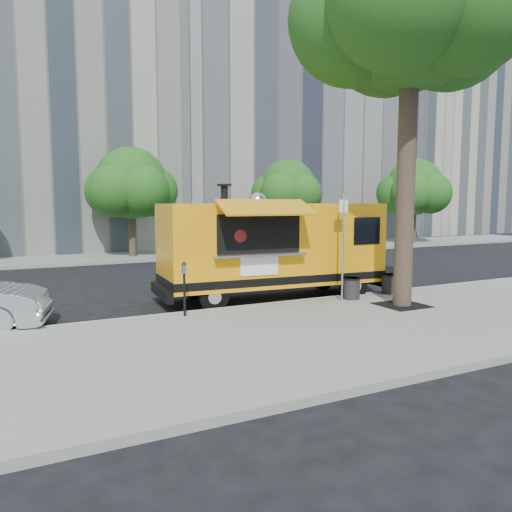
# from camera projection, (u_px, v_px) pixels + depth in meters

# --- Properties ---
(ground) EXTENTS (120.00, 120.00, 0.00)m
(ground) POSITION_uv_depth(u_px,v_px,m) (267.00, 301.00, 14.70)
(ground) COLOR black
(ground) RESTS_ON ground
(sidewalk) EXTENTS (60.00, 6.00, 0.15)m
(sidewalk) POSITION_uv_depth(u_px,v_px,m) (352.00, 329.00, 11.14)
(sidewalk) COLOR gray
(sidewalk) RESTS_ON ground
(curb) EXTENTS (60.00, 0.14, 0.16)m
(curb) POSITION_uv_depth(u_px,v_px,m) (283.00, 304.00, 13.87)
(curb) COLOR #999993
(curb) RESTS_ON ground
(far_sidewalk) EXTENTS (60.00, 5.00, 0.15)m
(far_sidewalk) POSITION_uv_depth(u_px,v_px,m) (148.00, 255.00, 26.66)
(far_sidewalk) COLOR gray
(far_sidewalk) RESTS_ON ground
(building_mid) EXTENTS (20.00, 14.00, 20.00)m
(building_mid) POSITION_uv_depth(u_px,v_px,m) (264.00, 112.00, 39.40)
(building_mid) COLOR gray
(building_mid) RESTS_ON ground
(building_right) EXTENTS (16.00, 12.00, 16.00)m
(building_right) POSITION_uv_depth(u_px,v_px,m) (422.00, 149.00, 48.60)
(building_right) COLOR #A8A18C
(building_right) RESTS_ON ground
(tree_well) EXTENTS (1.20, 1.20, 0.02)m
(tree_well) POSITION_uv_depth(u_px,v_px,m) (402.00, 305.00, 13.37)
(tree_well) COLOR black
(tree_well) RESTS_ON sidewalk
(far_tree_b) EXTENTS (3.60, 3.60, 5.50)m
(far_tree_b) POSITION_uv_depth(u_px,v_px,m) (131.00, 183.00, 25.09)
(far_tree_b) COLOR #33261C
(far_tree_b) RESTS_ON far_sidewalk
(far_tree_c) EXTENTS (3.24, 3.24, 5.21)m
(far_tree_c) POSITION_uv_depth(u_px,v_px,m) (288.00, 188.00, 28.88)
(far_tree_c) COLOR #33261C
(far_tree_c) RESTS_ON far_sidewalk
(far_tree_d) EXTENTS (3.78, 3.78, 5.64)m
(far_tree_d) POSITION_uv_depth(u_px,v_px,m) (415.00, 187.00, 33.54)
(far_tree_d) COLOR #33261C
(far_tree_d) RESTS_ON far_sidewalk
(sign_post) EXTENTS (0.28, 0.06, 3.00)m
(sign_post) POSITION_uv_depth(u_px,v_px,m) (343.00, 240.00, 13.82)
(sign_post) COLOR silver
(sign_post) RESTS_ON sidewalk
(parking_meter) EXTENTS (0.11, 0.11, 1.33)m
(parking_meter) POSITION_uv_depth(u_px,v_px,m) (184.00, 282.00, 12.05)
(parking_meter) COLOR black
(parking_meter) RESTS_ON sidewalk
(food_truck) EXTENTS (7.00, 3.41, 3.39)m
(food_truck) POSITION_uv_depth(u_px,v_px,m) (272.00, 246.00, 14.79)
(food_truck) COLOR #FC9D0D
(food_truck) RESTS_ON ground
(trash_bin_left) EXTENTS (0.51, 0.51, 0.61)m
(trash_bin_left) POSITION_uv_depth(u_px,v_px,m) (352.00, 288.00, 14.22)
(trash_bin_left) COLOR #222325
(trash_bin_left) RESTS_ON sidewalk
(trash_bin_right) EXTENTS (0.49, 0.49, 0.59)m
(trash_bin_right) POSITION_uv_depth(u_px,v_px,m) (389.00, 283.00, 15.07)
(trash_bin_right) COLOR black
(trash_bin_right) RESTS_ON sidewalk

